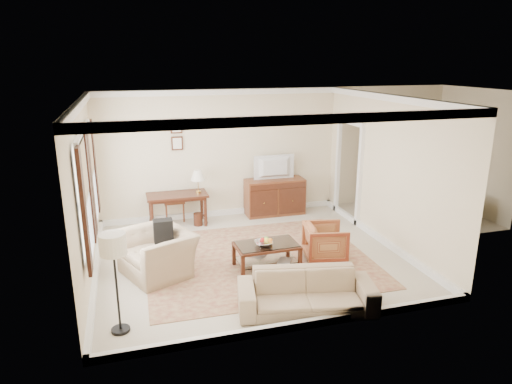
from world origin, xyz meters
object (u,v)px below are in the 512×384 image
sideboard (275,197)px  sofa (307,286)px  writing_desk (177,199)px  club_armchair (157,246)px  tv (275,160)px  coffee_table (267,249)px  striped_armchair (325,240)px

sideboard → sofa: (-0.92, -4.23, -0.04)m
sideboard → writing_desk: bearing=-176.7°
writing_desk → sideboard: sideboard is taller
sideboard → club_armchair: size_ratio=1.18×
sideboard → tv: size_ratio=1.50×
coffee_table → sideboard: bearing=68.9°
striped_armchair → sofa: size_ratio=0.37×
writing_desk → sofa: sofa is taller
striped_armchair → sofa: 1.83m
striped_armchair → club_armchair: 2.98m
writing_desk → club_armchair: 2.39m
writing_desk → sofa: (1.36, -4.10, -0.21)m
writing_desk → tv: bearing=2.8°
striped_armchair → sofa: (-0.99, -1.54, 0.02)m
sideboard → club_armchair: bearing=-139.9°
writing_desk → club_armchair: club_armchair is taller
striped_armchair → writing_desk: bearing=53.8°
tv → club_armchair: tv is taller
sofa → sideboard: bearing=89.3°
striped_armchair → coffee_table: bearing=103.8°
coffee_table → club_armchair: 1.86m
sideboard → coffee_table: bearing=-111.1°
sideboard → club_armchair: (-2.89, -2.44, 0.08)m
sofa → writing_desk: bearing=120.0°
coffee_table → striped_armchair: (1.13, 0.05, 0.02)m
writing_desk → tv: tv is taller
writing_desk → striped_armchair: (2.35, -2.56, -0.23)m
coffee_table → striped_armchair: size_ratio=1.50×
coffee_table → club_armchair: bearing=170.6°
writing_desk → club_armchair: bearing=-104.8°
club_armchair → sofa: size_ratio=0.59×
tv → striped_armchair: tv is taller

